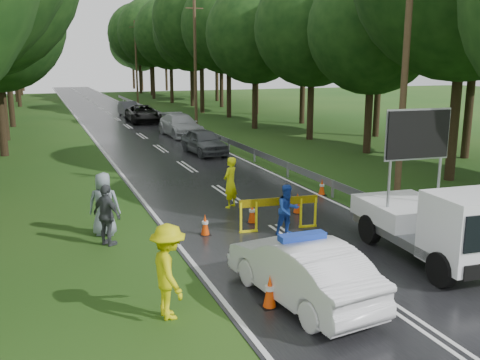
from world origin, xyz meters
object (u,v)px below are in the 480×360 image
queue_car_fourth (129,109)px  work_truck (441,224)px  barrier (279,206)px  officer (230,183)px  police_sedan (301,270)px  queue_car_second (180,125)px  queue_car_third (143,114)px  queue_car_first (204,142)px  civilian (288,210)px

queue_car_fourth → work_truck: bearing=-89.5°
barrier → officer: officer is taller
police_sedan → work_truck: 4.59m
queue_car_second → queue_car_third: 9.31m
queue_car_second → police_sedan: bearing=-102.2°
work_truck → officer: size_ratio=2.71×
queue_car_first → police_sedan: bearing=-104.9°
civilian → queue_car_first: 15.01m
police_sedan → queue_car_third: bearing=-102.9°
work_truck → queue_car_third: size_ratio=0.94×
queue_car_second → queue_car_third: size_ratio=0.98×
police_sedan → work_truck: work_truck is taller
queue_car_first → barrier: bearing=-101.9°
barrier → officer: bearing=105.2°
queue_car_first → queue_car_fourth: size_ratio=0.99×
police_sedan → officer: size_ratio=2.40×
civilian → queue_car_second: 22.77m
work_truck → queue_car_fourth: 41.40m
queue_car_first → queue_car_second: (0.64, 7.73, 0.06)m
police_sedan → civilian: (1.75, 4.29, 0.08)m
civilian → police_sedan: bearing=-117.1°
work_truck → queue_car_third: 35.39m
police_sedan → work_truck: (4.51, 0.81, 0.35)m
police_sedan → queue_car_third: police_sedan is taller
police_sedan → civilian: size_ratio=2.83×
queue_car_second → civilian: bearing=-99.6°
queue_car_first → queue_car_third: size_ratio=0.78×
police_sedan → queue_car_fourth: (3.20, 42.18, -0.02)m
police_sedan → queue_car_third: (3.44, 36.18, 0.03)m
civilian → queue_car_second: (2.56, 22.62, -0.02)m
barrier → queue_car_fourth: 37.43m
work_truck → queue_car_third: work_truck is taller
officer → queue_car_third: bearing=-134.2°
work_truck → queue_car_fourth: (-1.30, 41.38, -0.37)m
barrier → queue_car_first: queue_car_first is taller
work_truck → officer: 7.79m
officer → queue_car_first: bearing=-142.1°
queue_car_fourth → police_sedan: bearing=-95.6°
civilian → work_truck: bearing=-56.5°
queue_car_fourth → queue_car_first: bearing=-90.1°
work_truck → queue_car_first: bearing=96.5°
queue_car_third → queue_car_second: bearing=-84.1°
queue_car_second → queue_car_fourth: queue_car_second is taller
police_sedan → barrier: 5.08m
police_sedan → queue_car_third: 36.35m
barrier → queue_car_third: queue_car_third is taller
police_sedan → queue_car_first: police_sedan is taller
queue_car_fourth → civilian: bearing=-93.5°
barrier → civilian: size_ratio=1.63×
work_truck → civilian: size_ratio=3.19×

